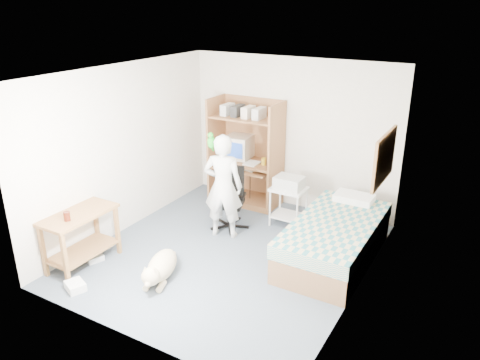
{
  "coord_description": "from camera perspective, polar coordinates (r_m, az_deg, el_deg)",
  "views": [
    {
      "loc": [
        2.99,
        -4.89,
        3.34
      ],
      "look_at": [
        0.05,
        0.21,
        1.05
      ],
      "focal_mm": 35.0,
      "sensor_mm": 36.0,
      "label": 1
    }
  ],
  "objects": [
    {
      "name": "computer_hutch",
      "position": [
        7.99,
        0.81,
        2.89
      ],
      "size": [
        1.2,
        0.63,
        1.8
      ],
      "color": "brown",
      "rests_on": "floor"
    },
    {
      "name": "parrot",
      "position": [
        6.7,
        -3.52,
        4.73
      ],
      "size": [
        0.12,
        0.2,
        0.32
      ],
      "rotation": [
        0.0,
        0.0,
        0.31
      ],
      "color": "#148E1D",
      "rests_on": "person"
    },
    {
      "name": "dog",
      "position": [
        6.1,
        -9.68,
        -10.42
      ],
      "size": [
        0.53,
        0.97,
        0.38
      ],
      "rotation": [
        0.0,
        0.0,
        0.33
      ],
      "color": "beige",
      "rests_on": "floor"
    },
    {
      "name": "bed",
      "position": [
        6.52,
        11.45,
        -7.12
      ],
      "size": [
        1.02,
        2.02,
        0.66
      ],
      "color": "brown",
      "rests_on": "floor"
    },
    {
      "name": "drink_glass",
      "position": [
        6.22,
        -20.36,
        -4.17
      ],
      "size": [
        0.08,
        0.08,
        0.12
      ],
      "primitive_type": "cylinder",
      "color": "#41150A",
      "rests_on": "side_desk"
    },
    {
      "name": "printer",
      "position": [
        7.18,
        6.02,
        -0.3
      ],
      "size": [
        0.43,
        0.33,
        0.18
      ],
      "primitive_type": "cube",
      "rotation": [
        0.0,
        0.0,
        -0.02
      ],
      "color": "#ADADA8",
      "rests_on": "printer_cart"
    },
    {
      "name": "floor",
      "position": [
        6.63,
        -1.31,
        -8.97
      ],
      "size": [
        4.0,
        4.0,
        0.0
      ],
      "primitive_type": "plane",
      "color": "#434E5B",
      "rests_on": "ground"
    },
    {
      "name": "floor_box_b",
      "position": [
        6.75,
        -17.33,
        -9.05
      ],
      "size": [
        0.25,
        0.27,
        0.08
      ],
      "primitive_type": "cube",
      "rotation": [
        0.0,
        0.0,
        -0.36
      ],
      "color": "#B2B3AD",
      "rests_on": "floor"
    },
    {
      "name": "wall_left",
      "position": [
        7.16,
        -13.84,
        3.66
      ],
      "size": [
        0.02,
        4.0,
        2.5
      ],
      "primitive_type": "cube",
      "color": "beige",
      "rests_on": "floor"
    },
    {
      "name": "crt_monitor",
      "position": [
        8.03,
        -0.15,
        4.07
      ],
      "size": [
        0.45,
        0.47,
        0.39
      ],
      "rotation": [
        0.0,
        0.0,
        0.1
      ],
      "color": "beige",
      "rests_on": "computer_hutch"
    },
    {
      "name": "wall_right",
      "position": [
        5.45,
        15.0,
        -2.05
      ],
      "size": [
        0.02,
        4.0,
        2.5
      ],
      "primitive_type": "cube",
      "color": "beige",
      "rests_on": "floor"
    },
    {
      "name": "corkboard",
      "position": [
        6.21,
        17.2,
        2.57
      ],
      "size": [
        0.04,
        0.94,
        0.66
      ],
      "color": "#9A7745",
      "rests_on": "wall_right"
    },
    {
      "name": "person",
      "position": [
        6.8,
        -2.07,
        -0.81
      ],
      "size": [
        0.66,
        0.53,
        1.57
      ],
      "primitive_type": "imported",
      "rotation": [
        0.0,
        0.0,
        3.45
      ],
      "color": "silver",
      "rests_on": "floor"
    },
    {
      "name": "side_desk",
      "position": [
        6.51,
        -18.86,
        -5.91
      ],
      "size": [
        0.5,
        1.0,
        0.75
      ],
      "color": "brown",
      "rests_on": "floor"
    },
    {
      "name": "pencil_cup",
      "position": [
        7.75,
        2.92,
        2.27
      ],
      "size": [
        0.08,
        0.08,
        0.12
      ],
      "primitive_type": "cylinder",
      "color": "gold",
      "rests_on": "computer_hutch"
    },
    {
      "name": "keyboard",
      "position": [
        7.9,
        0.47,
        1.5
      ],
      "size": [
        0.47,
        0.22,
        0.03
      ],
      "primitive_type": "cube",
      "rotation": [
        0.0,
        0.0,
        -0.13
      ],
      "color": "beige",
      "rests_on": "computer_hutch"
    },
    {
      "name": "ceiling",
      "position": [
        5.79,
        -1.52,
        12.93
      ],
      "size": [
        3.6,
        4.0,
        0.02
      ],
      "primitive_type": "cube",
      "color": "white",
      "rests_on": "wall_back"
    },
    {
      "name": "printer_cart",
      "position": [
        7.29,
        5.93,
        -2.49
      ],
      "size": [
        0.53,
        0.43,
        0.63
      ],
      "rotation": [
        0.0,
        0.0,
        -0.02
      ],
      "color": "silver",
      "rests_on": "floor"
    },
    {
      "name": "wall_back",
      "position": [
        7.8,
        6.29,
        5.58
      ],
      "size": [
        3.6,
        0.02,
        2.5
      ],
      "primitive_type": "cube",
      "color": "beige",
      "rests_on": "floor"
    },
    {
      "name": "floor_box_a",
      "position": [
        6.21,
        -19.43,
        -12.1
      ],
      "size": [
        0.31,
        0.28,
        0.1
      ],
      "primitive_type": "cube",
      "rotation": [
        0.0,
        0.0,
        -0.39
      ],
      "color": "white",
      "rests_on": "floor"
    },
    {
      "name": "office_chair",
      "position": [
        7.24,
        -1.21,
        -3.23
      ],
      "size": [
        0.54,
        0.54,
        0.95
      ],
      "rotation": [
        0.0,
        0.0,
        0.31
      ],
      "color": "black",
      "rests_on": "floor"
    }
  ]
}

